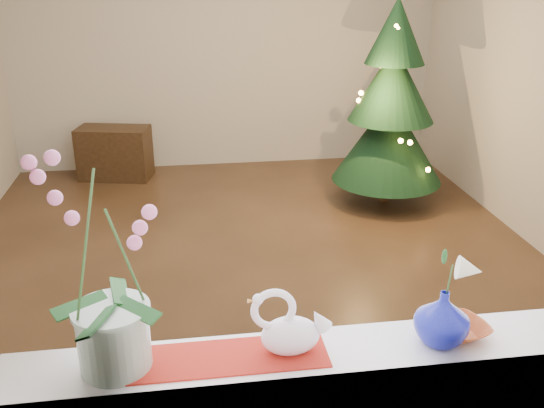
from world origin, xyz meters
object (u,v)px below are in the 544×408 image
(orchid_pot, at_px, (106,267))
(swan, at_px, (290,322))
(side_table, at_px, (115,153))
(xmas_tree, at_px, (391,104))
(paperweight, at_px, (448,337))
(blue_vase, at_px, (443,314))
(amber_dish, at_px, (460,330))

(orchid_pot, bearing_deg, swan, -0.20)
(orchid_pot, distance_m, side_table, 4.68)
(swan, xyz_separation_m, xmas_tree, (1.53, 3.51, -0.11))
(paperweight, relative_size, side_table, 0.09)
(blue_vase, xyz_separation_m, side_table, (-1.56, 4.56, -0.76))
(side_table, bearing_deg, xmas_tree, -9.06)
(blue_vase, xyz_separation_m, amber_dish, (0.08, 0.03, -0.09))
(xmas_tree, bearing_deg, orchid_pot, -120.90)
(blue_vase, distance_m, side_table, 4.88)
(paperweight, relative_size, amber_dish, 0.39)
(swan, height_order, blue_vase, swan)
(blue_vase, distance_m, paperweight, 0.08)
(orchid_pot, relative_size, swan, 2.69)
(blue_vase, height_order, paperweight, blue_vase)
(orchid_pot, xyz_separation_m, side_table, (-0.49, 4.54, -1.01))
(xmas_tree, bearing_deg, swan, -113.64)
(swan, bearing_deg, amber_dish, 16.16)
(paperweight, bearing_deg, xmas_tree, 74.24)
(paperweight, distance_m, side_table, 4.89)
(amber_dish, bearing_deg, orchid_pot, -179.68)
(swan, xyz_separation_m, paperweight, (0.53, -0.04, -0.08))
(amber_dish, bearing_deg, side_table, 109.97)
(amber_dish, bearing_deg, paperweight, -143.06)
(paperweight, height_order, xmas_tree, xmas_tree)
(blue_vase, bearing_deg, side_table, 108.91)
(orchid_pot, bearing_deg, side_table, 96.12)
(blue_vase, bearing_deg, paperweight, -42.91)
(amber_dish, relative_size, side_table, 0.22)
(swan, height_order, paperweight, swan)
(paperweight, xyz_separation_m, side_table, (-1.58, 4.58, -0.68))
(blue_vase, relative_size, paperweight, 3.54)
(xmas_tree, bearing_deg, side_table, 158.13)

